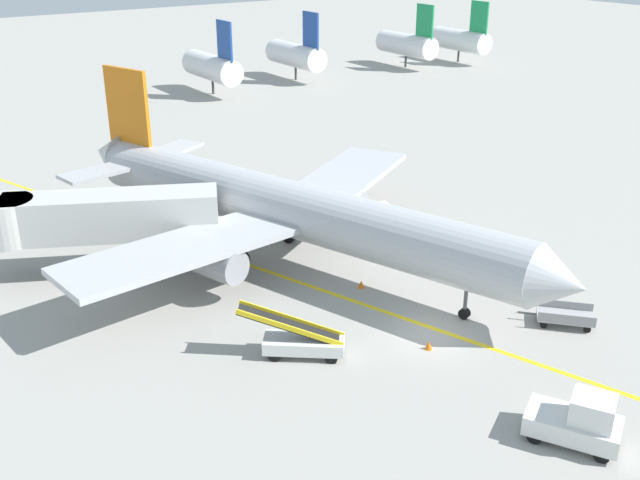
{
  "coord_description": "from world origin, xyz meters",
  "views": [
    {
      "loc": [
        -22.87,
        -23.32,
        18.93
      ],
      "look_at": [
        -1.09,
        8.03,
        2.5
      ],
      "focal_mm": 41.64,
      "sensor_mm": 36.0,
      "label": 1
    }
  ],
  "objects_px": {
    "safety_cone_nose_left": "(429,345)",
    "safety_cone_wingtip_left": "(226,243)",
    "safety_cone_wingtip_right": "(361,284)",
    "jet_bridge": "(87,217)",
    "baggage_tug_near_wing": "(382,222)",
    "belt_loader_forward_hold": "(301,340)",
    "ground_crew_marshaller": "(444,250)",
    "airliner": "(284,207)",
    "baggage_cart_loaded": "(565,316)",
    "pushback_tug": "(579,421)",
    "safety_cone_nose_right": "(364,221)"
  },
  "relations": [
    {
      "from": "airliner",
      "to": "pushback_tug",
      "type": "bearing_deg",
      "value": -89.21
    },
    {
      "from": "baggage_cart_loaded",
      "to": "ground_crew_marshaller",
      "type": "xyz_separation_m",
      "value": [
        0.04,
        8.9,
        0.44
      ]
    },
    {
      "from": "pushback_tug",
      "to": "ground_crew_marshaller",
      "type": "distance_m",
      "value": 16.85
    },
    {
      "from": "pushback_tug",
      "to": "ground_crew_marshaller",
      "type": "relative_size",
      "value": 2.39
    },
    {
      "from": "ground_crew_marshaller",
      "to": "safety_cone_wingtip_right",
      "type": "relative_size",
      "value": 3.86
    },
    {
      "from": "jet_bridge",
      "to": "safety_cone_wingtip_right",
      "type": "height_order",
      "value": "jet_bridge"
    },
    {
      "from": "safety_cone_nose_right",
      "to": "pushback_tug",
      "type": "bearing_deg",
      "value": -107.46
    },
    {
      "from": "pushback_tug",
      "to": "safety_cone_wingtip_left",
      "type": "xyz_separation_m",
      "value": [
        -2.28,
        24.89,
        -0.77
      ]
    },
    {
      "from": "belt_loader_forward_hold",
      "to": "safety_cone_wingtip_left",
      "type": "distance_m",
      "value": 13.7
    },
    {
      "from": "pushback_tug",
      "to": "safety_cone_wingtip_right",
      "type": "bearing_deg",
      "value": 85.44
    },
    {
      "from": "baggage_tug_near_wing",
      "to": "jet_bridge",
      "type": "bearing_deg",
      "value": 163.69
    },
    {
      "from": "ground_crew_marshaller",
      "to": "safety_cone_wingtip_left",
      "type": "bearing_deg",
      "value": 134.6
    },
    {
      "from": "pushback_tug",
      "to": "airliner",
      "type": "bearing_deg",
      "value": 90.79
    },
    {
      "from": "airliner",
      "to": "safety_cone_nose_right",
      "type": "height_order",
      "value": "airliner"
    },
    {
      "from": "belt_loader_forward_hold",
      "to": "airliner",
      "type": "bearing_deg",
      "value": 61.91
    },
    {
      "from": "safety_cone_nose_left",
      "to": "safety_cone_nose_right",
      "type": "xyz_separation_m",
      "value": [
        7.32,
        14.48,
        0.0
      ]
    },
    {
      "from": "airliner",
      "to": "jet_bridge",
      "type": "xyz_separation_m",
      "value": [
        -10.2,
        4.67,
        0.12
      ]
    },
    {
      "from": "baggage_cart_loaded",
      "to": "safety_cone_nose_left",
      "type": "relative_size",
      "value": 7.56
    },
    {
      "from": "safety_cone_nose_left",
      "to": "safety_cone_nose_right",
      "type": "bearing_deg",
      "value": 63.19
    },
    {
      "from": "baggage_tug_near_wing",
      "to": "safety_cone_wingtip_right",
      "type": "xyz_separation_m",
      "value": [
        -5.7,
        -5.2,
        -0.71
      ]
    },
    {
      "from": "safety_cone_nose_right",
      "to": "safety_cone_wingtip_right",
      "type": "xyz_separation_m",
      "value": [
        -5.98,
        -7.47,
        0.0
      ]
    },
    {
      "from": "baggage_cart_loaded",
      "to": "safety_cone_nose_left",
      "type": "bearing_deg",
      "value": 163.52
    },
    {
      "from": "safety_cone_nose_left",
      "to": "safety_cone_wingtip_right",
      "type": "xyz_separation_m",
      "value": [
        1.33,
        7.01,
        0.0
      ]
    },
    {
      "from": "jet_bridge",
      "to": "ground_crew_marshaller",
      "type": "height_order",
      "value": "jet_bridge"
    },
    {
      "from": "baggage_tug_near_wing",
      "to": "safety_cone_wingtip_right",
      "type": "bearing_deg",
      "value": -137.62
    },
    {
      "from": "baggage_cart_loaded",
      "to": "safety_cone_wingtip_right",
      "type": "height_order",
      "value": "baggage_cart_loaded"
    },
    {
      "from": "baggage_cart_loaded",
      "to": "ground_crew_marshaller",
      "type": "height_order",
      "value": "ground_crew_marshaller"
    },
    {
      "from": "baggage_tug_near_wing",
      "to": "belt_loader_forward_hold",
      "type": "relative_size",
      "value": 0.57
    },
    {
      "from": "safety_cone_wingtip_right",
      "to": "pushback_tug",
      "type": "bearing_deg",
      "value": -94.56
    },
    {
      "from": "baggage_tug_near_wing",
      "to": "safety_cone_wingtip_left",
      "type": "height_order",
      "value": "baggage_tug_near_wing"
    },
    {
      "from": "safety_cone_nose_left",
      "to": "safety_cone_wingtip_right",
      "type": "height_order",
      "value": "same"
    },
    {
      "from": "pushback_tug",
      "to": "safety_cone_wingtip_right",
      "type": "height_order",
      "value": "pushback_tug"
    },
    {
      "from": "jet_bridge",
      "to": "safety_cone_wingtip_right",
      "type": "distance_m",
      "value": 15.95
    },
    {
      "from": "safety_cone_wingtip_left",
      "to": "safety_cone_nose_left",
      "type": "bearing_deg",
      "value": -82.43
    },
    {
      "from": "safety_cone_nose_right",
      "to": "ground_crew_marshaller",
      "type": "bearing_deg",
      "value": -89.68
    },
    {
      "from": "baggage_tug_near_wing",
      "to": "ground_crew_marshaller",
      "type": "xyz_separation_m",
      "value": [
        0.33,
        -5.48,
        -0.02
      ]
    },
    {
      "from": "baggage_tug_near_wing",
      "to": "safety_cone_nose_right",
      "type": "xyz_separation_m",
      "value": [
        0.28,
        2.27,
        -0.71
      ]
    },
    {
      "from": "safety_cone_nose_left",
      "to": "safety_cone_wingtip_left",
      "type": "xyz_separation_m",
      "value": [
        -2.18,
        16.41,
        0.0
      ]
    },
    {
      "from": "ground_crew_marshaller",
      "to": "airliner",
      "type": "bearing_deg",
      "value": 141.98
    },
    {
      "from": "pushback_tug",
      "to": "baggage_cart_loaded",
      "type": "height_order",
      "value": "pushback_tug"
    },
    {
      "from": "jet_bridge",
      "to": "safety_cone_wingtip_left",
      "type": "xyz_separation_m",
      "value": [
        8.21,
        -0.9,
        -3.32
      ]
    },
    {
      "from": "airliner",
      "to": "safety_cone_nose_left",
      "type": "relative_size",
      "value": 78.24
    },
    {
      "from": "ground_crew_marshaller",
      "to": "safety_cone_nose_right",
      "type": "xyz_separation_m",
      "value": [
        -0.04,
        7.74,
        -0.69
      ]
    },
    {
      "from": "safety_cone_wingtip_left",
      "to": "safety_cone_wingtip_right",
      "type": "distance_m",
      "value": 10.04
    },
    {
      "from": "jet_bridge",
      "to": "baggage_tug_near_wing",
      "type": "height_order",
      "value": "jet_bridge"
    },
    {
      "from": "airliner",
      "to": "baggage_tug_near_wing",
      "type": "height_order",
      "value": "airliner"
    },
    {
      "from": "pushback_tug",
      "to": "belt_loader_forward_hold",
      "type": "height_order",
      "value": "belt_loader_forward_hold"
    },
    {
      "from": "airliner",
      "to": "safety_cone_wingtip_left",
      "type": "xyz_separation_m",
      "value": [
        -1.99,
        3.77,
        -3.2
      ]
    },
    {
      "from": "baggage_cart_loaded",
      "to": "airliner",
      "type": "bearing_deg",
      "value": 116.9
    },
    {
      "from": "jet_bridge",
      "to": "safety_cone_wingtip_left",
      "type": "distance_m",
      "value": 8.9
    }
  ]
}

